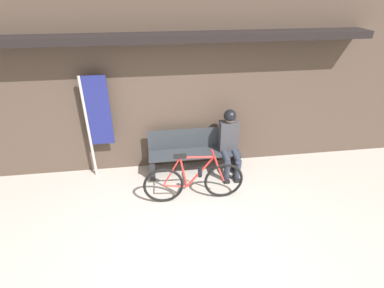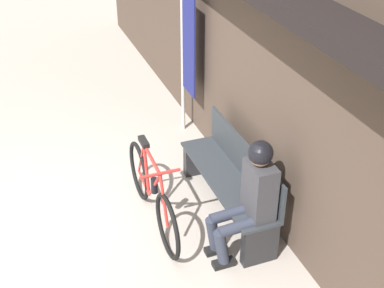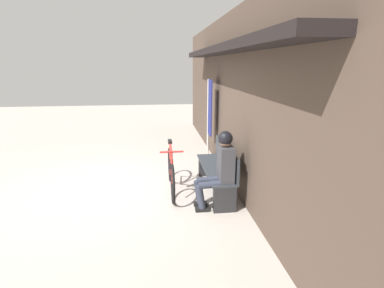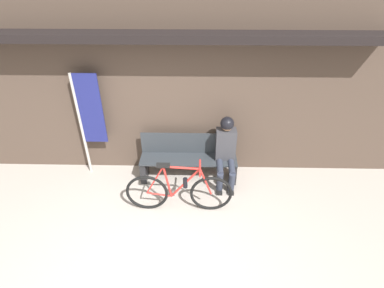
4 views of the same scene
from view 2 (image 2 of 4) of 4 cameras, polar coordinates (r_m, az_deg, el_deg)
ground_plane at (r=5.85m, az=-14.79°, el=-9.01°), size 24.00×24.00×0.00m
storefront_wall at (r=5.50m, az=6.70°, el=9.60°), size 12.00×0.56×3.20m
park_bench_near at (r=5.70m, az=4.20°, el=-3.94°), size 1.71×0.42×0.85m
bicycle at (r=5.57m, az=-4.28°, el=-5.33°), size 1.67×0.40×0.90m
person_seated at (r=5.01m, az=6.29°, el=-5.22°), size 0.34×0.61×1.27m
banner_pole at (r=6.76m, az=-0.55°, el=9.81°), size 0.45×0.05×1.93m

